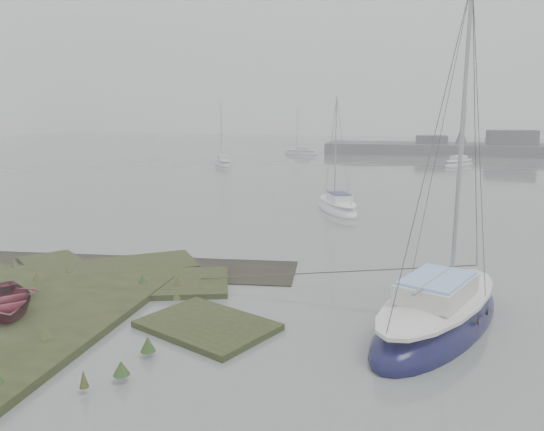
# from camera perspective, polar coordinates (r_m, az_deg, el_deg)

# --- Properties ---
(ground) EXTENTS (160.00, 160.00, 0.00)m
(ground) POSITION_cam_1_polar(r_m,az_deg,el_deg) (44.26, 6.01, 3.56)
(ground) COLOR slate
(ground) RESTS_ON ground
(sailboat_main) EXTENTS (5.05, 7.43, 10.02)m
(sailboat_main) POSITION_cam_1_polar(r_m,az_deg,el_deg) (15.64, 17.43, -10.42)
(sailboat_main) COLOR #0D0D34
(sailboat_main) RESTS_ON ground
(sailboat_white) EXTENTS (3.66, 5.36, 7.24)m
(sailboat_white) POSITION_cam_1_polar(r_m,az_deg,el_deg) (31.77, 7.08, 0.86)
(sailboat_white) COLOR white
(sailboat_white) RESTS_ON ground
(sailboat_far_a) EXTENTS (3.90, 5.27, 7.18)m
(sailboat_far_a) POSITION_cam_1_polar(r_m,az_deg,el_deg) (57.80, -5.30, 5.62)
(sailboat_far_a) COLOR silver
(sailboat_far_a) RESTS_ON ground
(sailboat_far_b) EXTENTS (4.28, 5.16, 7.21)m
(sailboat_far_b) POSITION_cam_1_polar(r_m,az_deg,el_deg) (60.21, 19.49, 5.25)
(sailboat_far_b) COLOR silver
(sailboat_far_b) RESTS_ON ground
(sailboat_far_c) EXTENTS (5.03, 2.48, 6.80)m
(sailboat_far_c) POSITION_cam_1_polar(r_m,az_deg,el_deg) (71.51, 3.17, 6.74)
(sailboat_far_c) COLOR silver
(sailboat_far_c) RESTS_ON ground
(dinghy) EXTENTS (3.84, 3.82, 0.65)m
(dinghy) POSITION_cam_1_polar(r_m,az_deg,el_deg) (17.35, -26.99, -8.15)
(dinghy) COLOR maroon
(dinghy) RESTS_ON marsh_bank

